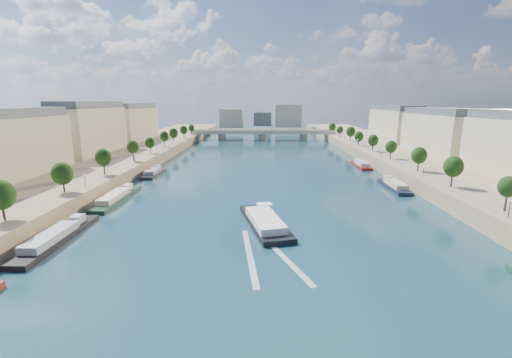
{
  "coord_description": "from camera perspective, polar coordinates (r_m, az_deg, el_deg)",
  "views": [
    {
      "loc": [
        -1.05,
        -26.27,
        29.79
      ],
      "look_at": [
        -2.77,
        82.86,
        5.0
      ],
      "focal_mm": 24.0,
      "sensor_mm": 36.0,
      "label": 1
    }
  ],
  "objects": [
    {
      "name": "ground",
      "position": [
        129.74,
        1.34,
        -0.48
      ],
      "size": [
        700.0,
        700.0,
        0.0
      ],
      "primitive_type": "plane",
      "color": "#0C2D38",
      "rests_on": "ground"
    },
    {
      "name": "quay_left",
      "position": [
        147.38,
        -27.89,
        0.62
      ],
      "size": [
        44.0,
        520.0,
        5.0
      ],
      "primitive_type": "cube",
      "color": "#9E8460",
      "rests_on": "ground"
    },
    {
      "name": "quay_right",
      "position": [
        148.4,
        30.37,
        0.42
      ],
      "size": [
        44.0,
        520.0,
        5.0
      ],
      "primitive_type": "cube",
      "color": "#9E8460",
      "rests_on": "ground"
    },
    {
      "name": "pave_left",
      "position": [
        140.31,
        -22.62,
        1.65
      ],
      "size": [
        14.0,
        520.0,
        0.1
      ],
      "primitive_type": "cube",
      "color": "gray",
      "rests_on": "quay_left"
    },
    {
      "name": "pave_right",
      "position": [
        141.15,
        25.18,
        1.48
      ],
      "size": [
        14.0,
        520.0,
        0.1
      ],
      "primitive_type": "cube",
      "color": "gray",
      "rests_on": "quay_right"
    },
    {
      "name": "trees_left",
      "position": [
        140.48,
        -21.74,
        3.99
      ],
      "size": [
        4.8,
        268.8,
        8.26
      ],
      "color": "#382B1E",
      "rests_on": "ground"
    },
    {
      "name": "trees_right",
      "position": [
        148.6,
        23.12,
        4.3
      ],
      "size": [
        4.8,
        268.8,
        8.26
      ],
      "color": "#382B1E",
      "rests_on": "ground"
    },
    {
      "name": "lamps_left",
      "position": [
        129.03,
        -22.63,
        1.99
      ],
      "size": [
        0.36,
        200.36,
        4.28
      ],
      "color": "black",
      "rests_on": "ground"
    },
    {
      "name": "lamps_right",
      "position": [
        143.46,
        22.84,
        2.97
      ],
      "size": [
        0.36,
        200.36,
        4.28
      ],
      "color": "black",
      "rests_on": "ground"
    },
    {
      "name": "buildings_left",
      "position": [
        162.31,
        -30.45,
        6.33
      ],
      "size": [
        16.0,
        226.0,
        23.2
      ],
      "color": "beige",
      "rests_on": "ground"
    },
    {
      "name": "buildings_right",
      "position": [
        163.4,
        32.89,
        6.08
      ],
      "size": [
        16.0,
        226.0,
        23.2
      ],
      "color": "beige",
      "rests_on": "ground"
    },
    {
      "name": "skyline",
      "position": [
        346.14,
        1.63,
        10.28
      ],
      "size": [
        79.0,
        42.0,
        22.0
      ],
      "color": "beige",
      "rests_on": "ground"
    },
    {
      "name": "bridge",
      "position": [
        270.76,
        1.13,
        7.56
      ],
      "size": [
        112.0,
        12.0,
        8.15
      ],
      "color": "#C1B79E",
      "rests_on": "ground"
    },
    {
      "name": "tour_barge",
      "position": [
        84.57,
        1.5,
        -7.13
      ],
      "size": [
        13.69,
        27.34,
        3.68
      ],
      "rotation": [
        0.0,
        0.0,
        0.25
      ],
      "color": "black",
      "rests_on": "ground"
    },
    {
      "name": "wake",
      "position": [
        69.56,
        1.63,
        -12.54
      ],
      "size": [
        13.83,
        25.95,
        0.04
      ],
      "color": "silver",
      "rests_on": "ground"
    },
    {
      "name": "moored_barges_left",
      "position": [
        86.7,
        -30.38,
        -8.55
      ],
      "size": [
        5.0,
        157.28,
        3.6
      ],
      "color": "#1B1F3C",
      "rests_on": "ground"
    },
    {
      "name": "moored_barges_right",
      "position": [
        96.9,
        29.76,
        -6.34
      ],
      "size": [
        5.0,
        164.27,
        3.6
      ],
      "color": "black",
      "rests_on": "ground"
    }
  ]
}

